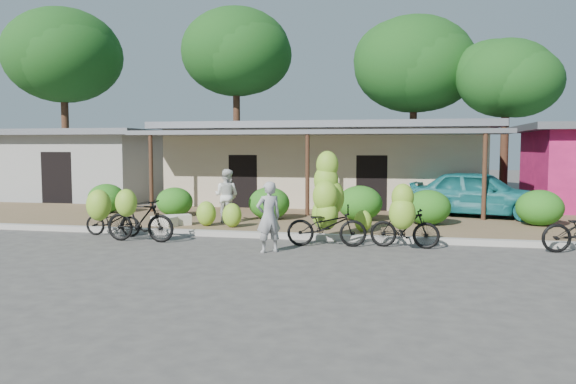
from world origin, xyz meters
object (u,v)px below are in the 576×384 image
at_px(tree_far_center, 233,51).
at_px(sack_far, 164,221).
at_px(bike_right, 404,221).
at_px(bystander, 226,196).
at_px(teal_van, 479,193).
at_px(tree_center_right, 410,63).
at_px(bike_center, 327,209).
at_px(tree_back_left, 61,54).
at_px(vendor, 269,217).
at_px(tree_near_right, 502,76).
at_px(sack_near, 176,220).
at_px(bike_far_left, 109,216).
at_px(bike_left, 138,218).

relative_size(tree_far_center, sack_far, 12.75).
distance_m(bike_right, bystander, 6.01).
bearing_deg(teal_van, sack_far, 130.83).
distance_m(tree_center_right, bike_center, 16.41).
xyz_separation_m(tree_back_left, tree_far_center, (8.00, 3.00, 0.39)).
bearing_deg(vendor, tree_near_right, -152.19).
height_order(tree_near_right, bike_right, tree_near_right).
bearing_deg(tree_center_right, sack_near, -116.05).
height_order(vendor, bystander, bystander).
distance_m(tree_far_center, vendor, 18.33).
relative_size(tree_far_center, tree_near_right, 1.32).
distance_m(bike_far_left, vendor, 4.86).
xyz_separation_m(tree_center_right, sack_near, (-6.66, -13.62, -6.30)).
distance_m(tree_far_center, bike_right, 18.73).
height_order(bike_far_left, bystander, bystander).
distance_m(bike_center, sack_far, 5.15).
distance_m(sack_near, bystander, 1.69).
distance_m(tree_back_left, tree_far_center, 8.55).
bearing_deg(bike_left, tree_far_center, 10.59).
relative_size(tree_back_left, vendor, 5.69).
xyz_separation_m(tree_near_right, bike_right, (-4.13, -13.56, -4.88)).
height_order(sack_near, sack_far, sack_near).
bearing_deg(teal_van, bike_left, 141.14).
bearing_deg(bike_right, bystander, 66.63).
height_order(tree_back_left, sack_near, tree_back_left).
height_order(bike_left, bike_center, bike_center).
height_order(bike_right, sack_far, bike_right).
bearing_deg(bike_right, sack_near, 78.54).
height_order(tree_far_center, bike_right, tree_far_center).
height_order(bike_right, teal_van, teal_van).
bearing_deg(sack_near, bike_far_left, -124.48).
relative_size(tree_back_left, sack_near, 10.85).
xyz_separation_m(bike_left, sack_far, (-0.24, 2.05, -0.36)).
distance_m(bike_center, sack_near, 4.99).
bearing_deg(bike_far_left, sack_near, -32.15).
bearing_deg(tree_center_right, teal_van, -76.80).
xyz_separation_m(tree_near_right, teal_van, (-1.75, -7.61, -4.67)).
xyz_separation_m(bike_far_left, bystander, (2.41, 2.62, 0.37)).
bearing_deg(tree_back_left, bike_center, -38.09).
bearing_deg(bystander, teal_van, -148.57).
bearing_deg(tree_far_center, bike_left, -81.42).
xyz_separation_m(tree_center_right, teal_van, (2.25, -9.61, -5.69)).
distance_m(bystander, teal_van, 8.26).
relative_size(bike_left, teal_van, 0.42).
xyz_separation_m(tree_back_left, bike_right, (16.87, -12.06, -6.34)).
bearing_deg(tree_near_right, tree_center_right, 153.43).
xyz_separation_m(bike_right, vendor, (-3.01, -1.01, 0.14)).
bearing_deg(bike_center, tree_back_left, 44.82).
bearing_deg(bike_far_left, sack_far, -30.31).
distance_m(tree_back_left, sack_far, 15.98).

